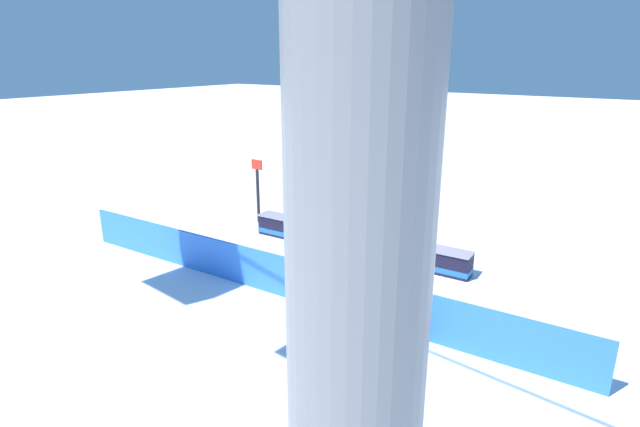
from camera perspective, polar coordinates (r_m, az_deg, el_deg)
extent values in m
plane|color=white|center=(13.63, 3.91, -4.39)|extent=(120.00, 120.00, 0.00)
cube|color=black|center=(13.53, 3.93, -3.28)|extent=(6.24, 0.62, 0.56)
cube|color=blue|center=(13.58, 3.92, -3.84)|extent=(6.25, 0.63, 0.14)
cube|color=#978C9C|center=(13.42, 3.96, -2.08)|extent=(6.24, 0.68, 0.04)
cube|color=#B4328A|center=(13.83, 0.81, -1.33)|extent=(1.44, 0.35, 0.01)
cylinder|color=#39478E|center=(13.85, -0.11, 0.20)|extent=(0.15, 0.15, 0.68)
cylinder|color=#39478E|center=(13.60, 1.76, -0.13)|extent=(0.15, 0.15, 0.68)
cube|color=yellow|center=(13.61, 0.37, 2.55)|extent=(0.41, 0.26, 0.53)
sphere|color=black|center=(13.52, 0.37, 4.09)|extent=(0.22, 0.22, 0.22)
cylinder|color=yellow|center=(13.56, -0.64, 2.60)|extent=(0.36, 0.11, 0.52)
cylinder|color=yellow|center=(13.69, 1.09, 2.75)|extent=(0.20, 0.10, 0.56)
cylinder|color=gray|center=(2.09, 5.02, 18.90)|extent=(0.67, 0.67, 10.23)
cube|color=#3275E7|center=(11.07, -4.29, -7.09)|extent=(12.63, 0.37, 0.95)
cylinder|color=#262628|center=(15.92, -7.01, 1.98)|extent=(0.10, 0.10, 1.70)
cube|color=red|center=(15.68, -7.14, 5.50)|extent=(0.40, 0.04, 0.30)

